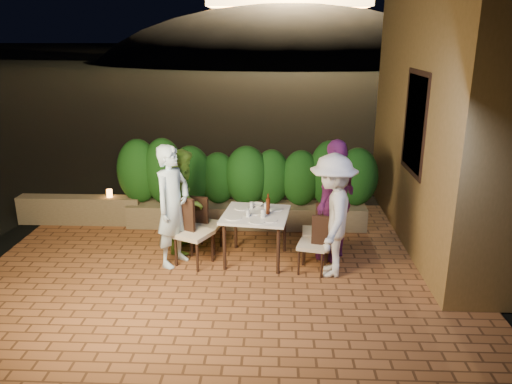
# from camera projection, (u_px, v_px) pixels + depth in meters

# --- Properties ---
(ground) EXTENTS (400.00, 400.00, 0.00)m
(ground) POSITION_uv_depth(u_px,v_px,m) (221.00, 288.00, 6.76)
(ground) COLOR black
(ground) RESTS_ON ground
(terrace_floor) EXTENTS (7.00, 6.00, 0.15)m
(terrace_floor) POSITION_uv_depth(u_px,v_px,m) (225.00, 275.00, 7.25)
(terrace_floor) COLOR brown
(terrace_floor) RESTS_ON ground
(building_wall) EXTENTS (1.60, 5.00, 5.00)m
(building_wall) POSITION_uv_depth(u_px,v_px,m) (462.00, 86.00, 7.76)
(building_wall) COLOR olive
(building_wall) RESTS_ON ground
(window_pane) EXTENTS (0.08, 1.00, 1.40)m
(window_pane) POSITION_uv_depth(u_px,v_px,m) (417.00, 123.00, 7.46)
(window_pane) COLOR black
(window_pane) RESTS_ON building_wall
(window_frame) EXTENTS (0.06, 1.15, 1.55)m
(window_frame) POSITION_uv_depth(u_px,v_px,m) (416.00, 123.00, 7.46)
(window_frame) COLOR black
(window_frame) RESTS_ON building_wall
(planter) EXTENTS (4.20, 0.55, 0.40)m
(planter) POSITION_uv_depth(u_px,v_px,m) (246.00, 215.00, 8.87)
(planter) COLOR brown
(planter) RESTS_ON ground
(hedge) EXTENTS (4.00, 0.70, 1.10)m
(hedge) POSITION_uv_depth(u_px,v_px,m) (246.00, 174.00, 8.65)
(hedge) COLOR #134112
(hedge) RESTS_ON planter
(parapet) EXTENTS (2.20, 0.30, 0.50)m
(parapet) POSITION_uv_depth(u_px,v_px,m) (80.00, 210.00, 8.98)
(parapet) COLOR brown
(parapet) RESTS_ON ground
(hill) EXTENTS (52.00, 40.00, 22.00)m
(hill) POSITION_uv_depth(u_px,v_px,m) (287.00, 93.00, 65.03)
(hill) COLOR black
(hill) RESTS_ON ground
(dining_table) EXTENTS (1.06, 1.06, 0.75)m
(dining_table) POSITION_uv_depth(u_px,v_px,m) (256.00, 237.00, 7.45)
(dining_table) COLOR white
(dining_table) RESTS_ON ground
(plate_nw) EXTENTS (0.24, 0.24, 0.01)m
(plate_nw) POSITION_uv_depth(u_px,v_px,m) (233.00, 218.00, 7.15)
(plate_nw) COLOR white
(plate_nw) RESTS_ON dining_table
(plate_sw) EXTENTS (0.22, 0.22, 0.01)m
(plate_sw) POSITION_uv_depth(u_px,v_px,m) (241.00, 208.00, 7.55)
(plate_sw) COLOR white
(plate_sw) RESTS_ON dining_table
(plate_ne) EXTENTS (0.20, 0.20, 0.01)m
(plate_ne) POSITION_uv_depth(u_px,v_px,m) (270.00, 220.00, 7.06)
(plate_ne) COLOR white
(plate_ne) RESTS_ON dining_table
(plate_se) EXTENTS (0.21, 0.21, 0.01)m
(plate_se) POSITION_uv_depth(u_px,v_px,m) (276.00, 209.00, 7.52)
(plate_se) COLOR white
(plate_se) RESTS_ON dining_table
(plate_centre) EXTENTS (0.23, 0.23, 0.01)m
(plate_centre) POSITION_uv_depth(u_px,v_px,m) (255.00, 212.00, 7.37)
(plate_centre) COLOR white
(plate_centre) RESTS_ON dining_table
(plate_front) EXTENTS (0.23, 0.23, 0.01)m
(plate_front) POSITION_uv_depth(u_px,v_px,m) (257.00, 221.00, 7.01)
(plate_front) COLOR white
(plate_front) RESTS_ON dining_table
(glass_nw) EXTENTS (0.06, 0.06, 0.10)m
(glass_nw) POSITION_uv_depth(u_px,v_px,m) (248.00, 213.00, 7.20)
(glass_nw) COLOR silver
(glass_nw) RESTS_ON dining_table
(glass_sw) EXTENTS (0.06, 0.06, 0.10)m
(glass_sw) POSITION_uv_depth(u_px,v_px,m) (252.00, 205.00, 7.54)
(glass_sw) COLOR silver
(glass_sw) RESTS_ON dining_table
(glass_ne) EXTENTS (0.07, 0.07, 0.12)m
(glass_ne) POSITION_uv_depth(u_px,v_px,m) (263.00, 213.00, 7.17)
(glass_ne) COLOR silver
(glass_ne) RESTS_ON dining_table
(glass_se) EXTENTS (0.06, 0.06, 0.11)m
(glass_se) POSITION_uv_depth(u_px,v_px,m) (266.00, 206.00, 7.48)
(glass_se) COLOR silver
(glass_se) RESTS_ON dining_table
(beer_bottle) EXTENTS (0.06, 0.06, 0.31)m
(beer_bottle) POSITION_uv_depth(u_px,v_px,m) (268.00, 204.00, 7.28)
(beer_bottle) COLOR #431B0B
(beer_bottle) RESTS_ON dining_table
(bowl) EXTENTS (0.20, 0.20, 0.04)m
(bowl) POSITION_uv_depth(u_px,v_px,m) (257.00, 205.00, 7.65)
(bowl) COLOR white
(bowl) RESTS_ON dining_table
(chair_left_front) EXTENTS (0.63, 0.63, 1.01)m
(chair_left_front) POSITION_uv_depth(u_px,v_px,m) (194.00, 232.00, 7.29)
(chair_left_front) COLOR black
(chair_left_front) RESTS_ON ground
(chair_left_back) EXTENTS (0.48, 0.48, 0.87)m
(chair_left_back) POSITION_uv_depth(u_px,v_px,m) (207.00, 224.00, 7.81)
(chair_left_back) COLOR black
(chair_left_back) RESTS_ON ground
(chair_right_front) EXTENTS (0.48, 0.48, 0.86)m
(chair_right_front) POSITION_uv_depth(u_px,v_px,m) (313.00, 244.00, 7.07)
(chair_right_front) COLOR black
(chair_right_front) RESTS_ON ground
(chair_right_back) EXTENTS (0.43, 0.43, 0.89)m
(chair_right_back) POSITION_uv_depth(u_px,v_px,m) (316.00, 231.00, 7.50)
(chair_right_back) COLOR black
(chair_right_back) RESTS_ON ground
(diner_blue) EXTENTS (0.68, 0.78, 1.80)m
(diner_blue) POSITION_uv_depth(u_px,v_px,m) (173.00, 206.00, 7.20)
(diner_blue) COLOR #C1E5F8
(diner_blue) RESTS_ON ground
(diner_green) EXTENTS (0.65, 0.82, 1.61)m
(diner_green) POSITION_uv_depth(u_px,v_px,m) (184.00, 200.00, 7.76)
(diner_green) COLOR #75B538
(diner_green) RESTS_ON ground
(diner_white) EXTENTS (0.79, 1.20, 1.75)m
(diner_white) POSITION_uv_depth(u_px,v_px,m) (332.00, 216.00, 6.89)
(diner_white) COLOR silver
(diner_white) RESTS_ON ground
(diner_purple) EXTENTS (0.94, 1.16, 1.85)m
(diner_purple) POSITION_uv_depth(u_px,v_px,m) (336.00, 200.00, 7.38)
(diner_purple) COLOR #70256D
(diner_purple) RESTS_ON ground
(parapet_lamp) EXTENTS (0.10, 0.10, 0.14)m
(parapet_lamp) POSITION_uv_depth(u_px,v_px,m) (109.00, 193.00, 8.86)
(parapet_lamp) COLOR orange
(parapet_lamp) RESTS_ON parapet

